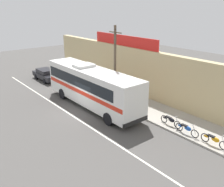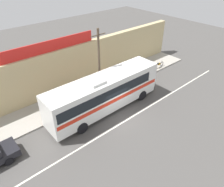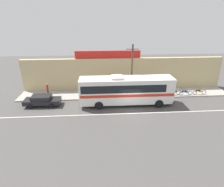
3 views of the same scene
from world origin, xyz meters
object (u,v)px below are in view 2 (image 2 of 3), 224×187
object	(u,v)px
motorcycle_purple	(139,73)
motorcycle_red	(158,65)
pedestrian_by_curb	(65,91)
intercity_bus	(104,92)
motorcycle_black	(149,70)
pedestrian_near_shop	(114,77)
utility_pole	(99,64)

from	to	relation	value
motorcycle_purple	motorcycle_red	distance (m)	3.66
motorcycle_red	pedestrian_by_curb	bearing A→B (deg)	173.06
intercity_bus	pedestrian_by_curb	xyz separation A→B (m)	(-2.04, 3.79, -0.91)
motorcycle_black	pedestrian_by_curb	size ratio (longest dim) A/B	1.11
motorcycle_black	pedestrian_near_shop	xyz separation A→B (m)	(-5.20, 0.65, 0.57)
motorcycle_red	pedestrian_by_curb	distance (m)	13.08
motorcycle_purple	motorcycle_red	bearing A→B (deg)	-1.63
motorcycle_purple	motorcycle_red	size ratio (longest dim) A/B	0.98
utility_pole	pedestrian_by_curb	world-z (taller)	utility_pole
motorcycle_purple	pedestrian_near_shop	xyz separation A→B (m)	(-3.60, 0.46, 0.57)
pedestrian_near_shop	pedestrian_by_curb	distance (m)	5.81
intercity_bus	pedestrian_by_curb	size ratio (longest dim) A/B	6.65
motorcycle_red	pedestrian_near_shop	distance (m)	7.30
motorcycle_purple	intercity_bus	bearing A→B (deg)	-162.39
intercity_bus	motorcycle_purple	size ratio (longest dim) A/B	6.08
motorcycle_purple	pedestrian_near_shop	bearing A→B (deg)	172.65
motorcycle_red	pedestrian_near_shop	size ratio (longest dim) A/B	1.15
utility_pole	motorcycle_red	xyz separation A→B (m)	(9.91, 0.25, -3.28)
utility_pole	motorcycle_red	world-z (taller)	utility_pole
intercity_bus	motorcycle_purple	world-z (taller)	intercity_bus
utility_pole	pedestrian_near_shop	world-z (taller)	utility_pole
intercity_bus	motorcycle_black	size ratio (longest dim) A/B	6.00
motorcycle_red	pedestrian_near_shop	world-z (taller)	pedestrian_near_shop
intercity_bus	motorcycle_red	world-z (taller)	intercity_bus
motorcycle_red	pedestrian_by_curb	world-z (taller)	pedestrian_by_curb
pedestrian_near_shop	motorcycle_black	bearing A→B (deg)	-7.18
intercity_bus	pedestrian_by_curb	distance (m)	4.39
motorcycle_red	motorcycle_purple	bearing A→B (deg)	178.37
motorcycle_black	motorcycle_purple	distance (m)	1.61
intercity_bus	utility_pole	world-z (taller)	utility_pole
intercity_bus	pedestrian_near_shop	size ratio (longest dim) A/B	6.82
intercity_bus	motorcycle_red	distance (m)	11.25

